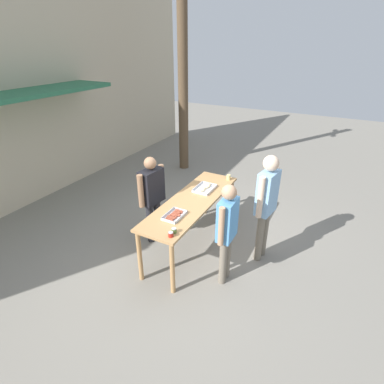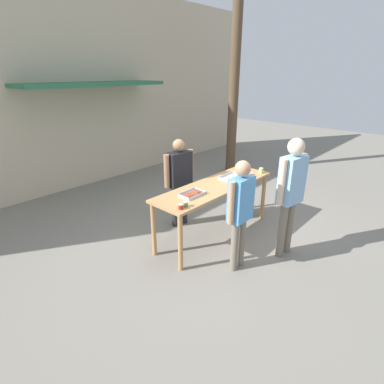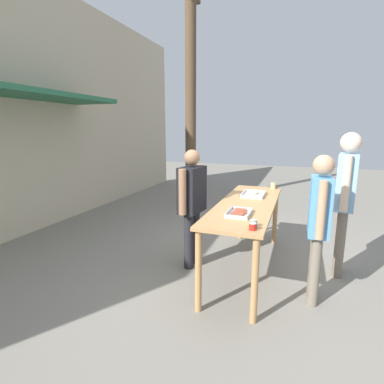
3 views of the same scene
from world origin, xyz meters
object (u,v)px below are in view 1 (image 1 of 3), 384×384
object	(u,v)px
food_tray_buns	(205,188)
utility_pole	(183,63)
condiment_jar_ketchup	(174,230)
person_customer_holding_hotdog	(227,226)
food_tray_sausages	(174,216)
person_customer_with_cup	(266,199)
condiment_jar_mustard	(171,234)
person_server_behind_table	(152,193)
beer_cup	(229,177)

from	to	relation	value
food_tray_buns	utility_pole	world-z (taller)	utility_pole
condiment_jar_ketchup	person_customer_holding_hotdog	distance (m)	0.75
food_tray_buns	condiment_jar_ketchup	world-z (taller)	condiment_jar_ketchup
food_tray_sausages	person_customer_with_cup	world-z (taller)	person_customer_with_cup
condiment_jar_mustard	person_customer_holding_hotdog	world-z (taller)	person_customer_holding_hotdog
food_tray_sausages	food_tray_buns	distance (m)	1.05
person_customer_holding_hotdog	condiment_jar_ketchup	bearing A→B (deg)	-55.44
food_tray_sausages	condiment_jar_mustard	distance (m)	0.52
person_customer_holding_hotdog	person_customer_with_cup	bearing A→B (deg)	156.65
person_customer_with_cup	utility_pole	size ratio (longest dim) A/B	0.33
condiment_jar_mustard	person_customer_with_cup	size ratio (longest dim) A/B	0.04
person_server_behind_table	food_tray_sausages	bearing A→B (deg)	-115.14
condiment_jar_ketchup	person_customer_with_cup	size ratio (longest dim) A/B	0.04
person_server_behind_table	utility_pole	bearing A→B (deg)	27.44
condiment_jar_ketchup	person_customer_holding_hotdog	size ratio (longest dim) A/B	0.04
person_customer_holding_hotdog	person_customer_with_cup	world-z (taller)	person_customer_with_cup
food_tray_buns	person_customer_holding_hotdog	size ratio (longest dim) A/B	0.27
food_tray_buns	person_server_behind_table	xyz separation A→B (m)	(-0.60, 0.72, 0.00)
person_server_behind_table	person_customer_holding_hotdog	size ratio (longest dim) A/B	0.99
condiment_jar_ketchup	person_customer_holding_hotdog	world-z (taller)	person_customer_holding_hotdog
condiment_jar_mustard	beer_cup	distance (m)	2.09
condiment_jar_ketchup	beer_cup	size ratio (longest dim) A/B	0.74
utility_pole	person_server_behind_table	bearing A→B (deg)	-159.48
condiment_jar_ketchup	utility_pole	distance (m)	4.99
food_tray_sausages	condiment_jar_mustard	world-z (taller)	condiment_jar_mustard
food_tray_buns	condiment_jar_mustard	xyz separation A→B (m)	(-1.52, -0.22, 0.02)
condiment_jar_mustard	beer_cup	xyz separation A→B (m)	(2.09, 0.00, 0.01)
condiment_jar_ketchup	person_server_behind_table	world-z (taller)	person_server_behind_table
beer_cup	utility_pole	world-z (taller)	utility_pole
condiment_jar_ketchup	utility_pole	xyz separation A→B (m)	(4.11, 2.17, 1.84)
food_tray_buns	utility_pole	bearing A→B (deg)	36.03
food_tray_sausages	beer_cup	distance (m)	1.65
condiment_jar_ketchup	beer_cup	xyz separation A→B (m)	(2.00, -0.01, 0.01)
food_tray_sausages	person_server_behind_table	distance (m)	0.85
food_tray_buns	utility_pole	xyz separation A→B (m)	(2.69, 1.95, 1.85)
utility_pole	food_tray_buns	bearing A→B (deg)	-143.97
person_server_behind_table	person_customer_holding_hotdog	xyz separation A→B (m)	(-0.39, -1.55, 0.02)
person_server_behind_table	utility_pole	world-z (taller)	utility_pole
utility_pole	food_tray_sausages	bearing A→B (deg)	-152.43
food_tray_buns	person_server_behind_table	size ratio (longest dim) A/B	0.27
person_customer_holding_hotdog	utility_pole	size ratio (longest dim) A/B	0.29
food_tray_buns	condiment_jar_mustard	size ratio (longest dim) A/B	6.01
beer_cup	person_customer_holding_hotdog	distance (m)	1.68
food_tray_buns	beer_cup	world-z (taller)	beer_cup
person_customer_holding_hotdog	utility_pole	world-z (taller)	utility_pole
person_customer_holding_hotdog	person_server_behind_table	bearing A→B (deg)	-104.65
food_tray_buns	condiment_jar_ketchup	distance (m)	1.44
utility_pole	condiment_jar_ketchup	bearing A→B (deg)	-152.17
condiment_jar_ketchup	utility_pole	size ratio (longest dim) A/B	0.01
condiment_jar_mustard	person_customer_holding_hotdog	bearing A→B (deg)	-48.57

